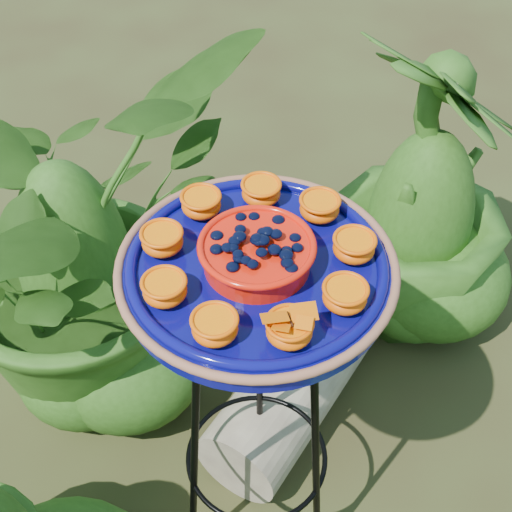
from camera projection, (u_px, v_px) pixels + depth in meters
The scene contains 6 objects.
ground_plane at pixel (282, 486), 1.78m from camera, with size 20.00×20.00×0.00m, color #302615.
tripod_stand at pixel (257, 398), 1.36m from camera, with size 0.37×0.37×0.83m.
feeder_dish at pixel (257, 266), 1.10m from camera, with size 0.52×0.52×0.10m.
driftwood_log at pixel (302, 374), 1.88m from camera, with size 0.22×0.22×0.66m, color tan.
shrub_back_left at pixel (70, 236), 1.71m from camera, with size 0.87×0.76×0.97m, color #274E14.
shrub_back_right at pixel (425, 192), 1.90m from camera, with size 0.49×0.49×0.88m, color #274E14.
Camera 1 is at (-0.25, -0.81, 1.66)m, focal length 50.00 mm.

